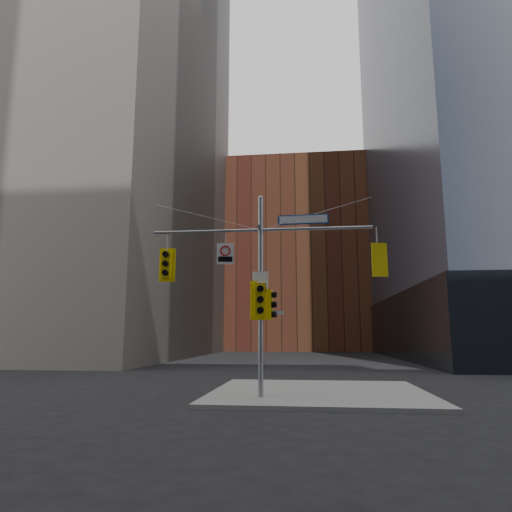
% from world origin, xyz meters
% --- Properties ---
extents(ground, '(160.00, 160.00, 0.00)m').
position_xyz_m(ground, '(0.00, 0.00, 0.00)').
color(ground, black).
rests_on(ground, ground).
extents(sidewalk_corner, '(8.00, 8.00, 0.15)m').
position_xyz_m(sidewalk_corner, '(2.00, 4.00, 0.07)').
color(sidewalk_corner, gray).
rests_on(sidewalk_corner, ground).
extents(tower_nw, '(36.00, 36.00, 80.00)m').
position_xyz_m(tower_nw, '(-28.00, 32.00, 40.00)').
color(tower_nw, gray).
rests_on(tower_nw, ground).
extents(brick_midrise, '(26.00, 20.00, 28.00)m').
position_xyz_m(brick_midrise, '(0.00, 58.00, 14.00)').
color(brick_midrise, brown).
rests_on(brick_midrise, ground).
extents(signal_assembly, '(8.00, 0.80, 7.30)m').
position_xyz_m(signal_assembly, '(0.00, 1.99, 4.42)').
color(signal_assembly, '#919399').
rests_on(signal_assembly, ground).
extents(traffic_light_west_arm, '(0.60, 0.50, 1.26)m').
position_xyz_m(traffic_light_west_arm, '(-3.49, 2.01, 4.80)').
color(traffic_light_west_arm, yellow).
rests_on(traffic_light_west_arm, ground).
extents(traffic_light_east_arm, '(0.55, 0.52, 1.18)m').
position_xyz_m(traffic_light_east_arm, '(4.12, 1.99, 4.80)').
color(traffic_light_east_arm, yellow).
rests_on(traffic_light_east_arm, ground).
extents(traffic_light_pole_side, '(0.43, 0.37, 1.04)m').
position_xyz_m(traffic_light_pole_side, '(0.32, 1.99, 3.29)').
color(traffic_light_pole_side, yellow).
rests_on(traffic_light_pole_side, ground).
extents(traffic_light_pole_front, '(0.65, 0.58, 1.37)m').
position_xyz_m(traffic_light_pole_front, '(-0.00, 1.73, 3.44)').
color(traffic_light_pole_front, yellow).
rests_on(traffic_light_pole_front, ground).
extents(street_sign_blade, '(1.84, 0.13, 0.36)m').
position_xyz_m(street_sign_blade, '(1.55, 2.00, 6.35)').
color(street_sign_blade, navy).
rests_on(street_sign_blade, ground).
extents(regulatory_sign_arm, '(0.62, 0.12, 0.77)m').
position_xyz_m(regulatory_sign_arm, '(-1.29, 1.97, 5.17)').
color(regulatory_sign_arm, silver).
rests_on(regulatory_sign_arm, ground).
extents(regulatory_sign_pole, '(0.57, 0.08, 0.75)m').
position_xyz_m(regulatory_sign_pole, '(0.00, 1.88, 4.06)').
color(regulatory_sign_pole, silver).
rests_on(regulatory_sign_pole, ground).
extents(street_blade_ew, '(0.71, 0.11, 0.14)m').
position_xyz_m(street_blade_ew, '(0.45, 2.00, 3.01)').
color(street_blade_ew, silver).
rests_on(street_blade_ew, ground).
extents(street_blade_ns, '(0.06, 0.79, 0.16)m').
position_xyz_m(street_blade_ns, '(0.00, 2.45, 2.85)').
color(street_blade_ns, '#145926').
rests_on(street_blade_ns, ground).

